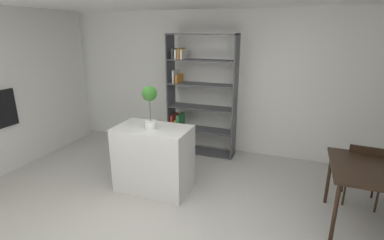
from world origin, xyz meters
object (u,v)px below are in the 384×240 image
Objects in this scene: potted_plant_on_island at (150,102)px; kitchen_island at (154,158)px; dining_chair_far at (364,169)px; open_bookshelf at (197,94)px; dining_table at (376,176)px.

kitchen_island is at bearing 90.99° from potted_plant_on_island.
dining_chair_far is (2.73, 0.61, -0.78)m from potted_plant_on_island.
open_bookshelf is 2.84m from dining_chair_far.
kitchen_island reaches higher than dining_table.
potted_plant_on_island is 0.60× the size of dining_table.
dining_table is 0.54m from dining_chair_far.
open_bookshelf is at bearing -15.29° from dining_chair_far.
kitchen_island is 1.07× the size of dining_table.
potted_plant_on_island is at bearing -94.50° from open_bookshelf.
dining_chair_far is at bearing 90.80° from dining_table.
potted_plant_on_island is 0.68× the size of dining_chair_far.
kitchen_island reaches higher than dining_chair_far.
kitchen_island is 0.84m from potted_plant_on_island.
dining_table is (2.74, 0.04, 0.22)m from kitchen_island.
open_bookshelf reaches higher than potted_plant_on_island.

